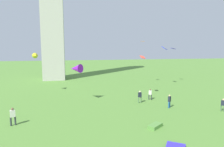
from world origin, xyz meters
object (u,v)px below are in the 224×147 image
Objects in this scene: person_4 at (140,96)px; kite_flying_5 at (164,48)px; kite_flying_0 at (76,69)px; kite_flying_3 at (143,41)px; kite_bundle_0 at (155,126)px; person_0 at (169,100)px; kite_flying_2 at (143,57)px; person_1 at (13,115)px; kite_flying_1 at (173,49)px; person_2 at (150,94)px; kite_flying_4 at (35,56)px; person_3 at (223,104)px.

person_4 is 15.41m from kite_flying_5.
kite_flying_3 is (14.06, 10.95, 4.24)m from kite_flying_0.
kite_flying_0 is 13.74m from kite_bundle_0.
person_0 is at bearing 128.66° from person_4.
kite_bundle_0 is at bearing 167.23° from kite_flying_2.
person_1 is 0.85× the size of kite_flying_0.
kite_flying_1 is 4.67m from kite_flying_5.
kite_bundle_0 is at bearing -78.23° from person_2.
person_2 is 13.40m from kite_flying_5.
person_4 is at bearing -19.77° from kite_flying_3.
kite_flying_0 is 1.48× the size of kite_flying_4.
kite_flying_4 is at bearing -74.72° from kite_flying_3.
kite_flying_5 is (24.15, 15.58, 6.63)m from person_1.
kite_bundle_0 is (-4.49, -5.51, -0.81)m from person_0.
kite_flying_1 is at bearing -46.96° from person_3.
kite_flying_4 is (-6.23, 6.28, 1.61)m from kite_flying_0.
person_0 is at bearing -165.73° from kite_flying_2.
kite_flying_0 is at bearing 97.64° from kite_flying_2.
person_2 is 19.32m from kite_flying_4.
kite_flying_1 reaches higher than person_0.
person_1 is 34.02m from kite_flying_1.
person_1 is 1.05× the size of person_4.
kite_flying_0 is 19.72m from kite_flying_5.
kite_flying_4 reaches higher than person_3.
kite_bundle_0 is (7.11, -10.80, -4.66)m from kite_flying_0.
kite_flying_1 is at bearing 57.35° from kite_bundle_0.
kite_flying_2 reaches higher than kite_bundle_0.
person_0 is 20.29m from kite_flying_1.
kite_flying_1 is 0.72× the size of kite_bundle_0.
kite_flying_3 reaches higher than person_0.
kite_flying_2 reaches higher than person_2.
person_0 is 18.19m from person_1.
person_1 is 1.91× the size of kite_flying_2.
person_0 is 6.21m from person_3.
kite_flying_1 is 7.36m from kite_flying_3.
person_2 is 1.04× the size of kite_bundle_0.
kite_flying_2 is (-0.55, 2.01, 5.36)m from person_2.
kite_flying_3 is 24.51m from kite_bundle_0.
person_2 is at bearing 1.55° from person_1.
kite_flying_2 is 17.30m from kite_flying_4.
person_2 is at bearing -46.23° from kite_flying_5.
kite_flying_4 is 1.07× the size of kite_flying_5.
kite_flying_3 reaches higher than kite_flying_4.
kite_flying_4 is (-27.49, -5.00, -1.15)m from kite_flying_1.
kite_bundle_0 is at bearing 75.89° from kite_flying_0.
kite_flying_3 is at bearing 170.46° from kite_flying_0.
person_3 is 10.39m from kite_bundle_0.
kite_flying_2 is 13.65m from kite_bundle_0.
person_2 is 10.48m from kite_bundle_0.
person_3 is 1.69× the size of kite_flying_3.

